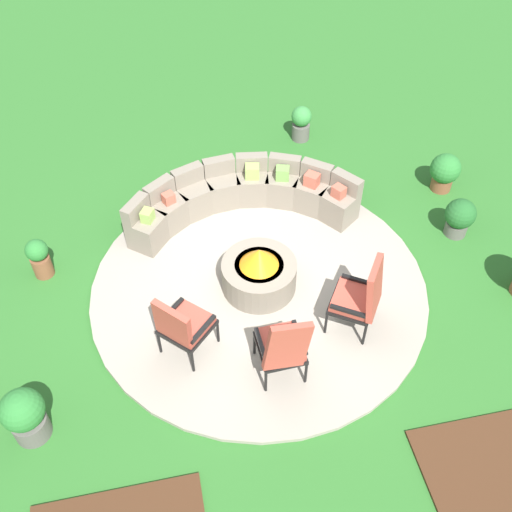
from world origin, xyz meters
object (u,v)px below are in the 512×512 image
potted_plant_1 (301,122)px  potted_plant_5 (460,216)px  lounge_chair_front_right (283,346)px  fire_pit (259,272)px  potted_plant_0 (25,415)px  potted_plant_3 (39,257)px  curved_stone_bench (241,197)px  lounge_chair_back_left (362,296)px  potted_plant_4 (445,171)px  lounge_chair_front_left (182,325)px

potted_plant_1 → potted_plant_5: bearing=-59.1°
lounge_chair_front_right → potted_plant_1: bearing=70.3°
fire_pit → potted_plant_1: fire_pit is taller
potted_plant_0 → potted_plant_3: (0.05, 2.47, -0.07)m
curved_stone_bench → lounge_chair_back_left: lounge_chair_back_left is taller
curved_stone_bench → potted_plant_4: curved_stone_bench is taller
lounge_chair_front_right → potted_plant_3: lounge_chair_front_right is taller
fire_pit → curved_stone_bench: 1.52m
lounge_chair_back_left → curved_stone_bench: bearing=56.8°
potted_plant_4 → potted_plant_5: bearing=-101.6°
potted_plant_1 → potted_plant_3: potted_plant_1 is taller
curved_stone_bench → lounge_chair_back_left: size_ratio=3.07×
potted_plant_1 → fire_pit: bearing=-113.9°
potted_plant_3 → potted_plant_5: (6.03, -0.43, 0.00)m
potted_plant_0 → lounge_chair_front_left: bearing=21.2°
lounge_chair_front_left → potted_plant_4: (4.45, 2.34, -0.24)m
potted_plant_4 → potted_plant_1: bearing=136.5°
fire_pit → lounge_chair_front_left: (-1.12, -0.86, 0.27)m
lounge_chair_front_left → potted_plant_5: lounge_chair_front_left is taller
lounge_chair_front_right → lounge_chair_back_left: 1.25m
curved_stone_bench → potted_plant_5: size_ratio=5.64×
fire_pit → lounge_chair_front_left: size_ratio=0.97×
potted_plant_1 → lounge_chair_back_left: bearing=-94.6°
curved_stone_bench → potted_plant_0: size_ratio=4.59×
lounge_chair_back_left → potted_plant_0: bearing=132.5°
lounge_chair_front_left → potted_plant_3: 2.52m
lounge_chair_front_left → potted_plant_0: 1.98m
potted_plant_0 → lounge_chair_front_right: bearing=2.9°
lounge_chair_front_right → potted_plant_5: 3.68m
lounge_chair_back_left → potted_plant_0: 4.13m
lounge_chair_front_right → lounge_chair_back_left: bearing=23.0°
potted_plant_5 → potted_plant_4: bearing=78.4°
fire_pit → potted_plant_3: 3.04m
fire_pit → potted_plant_4: size_ratio=1.56×
potted_plant_0 → potted_plant_1: size_ratio=1.20×
potted_plant_0 → potted_plant_4: potted_plant_0 is taller
lounge_chair_front_left → lounge_chair_front_right: bearing=17.3°
fire_pit → potted_plant_5: size_ratio=1.63×
curved_stone_bench → potted_plant_0: curved_stone_bench is taller
lounge_chair_front_left → potted_plant_5: 4.45m
lounge_chair_back_left → potted_plant_3: 4.41m
potted_plant_4 → potted_plant_5: 1.03m
lounge_chair_back_left → potted_plant_4: bearing=-10.1°
potted_plant_3 → potted_plant_4: size_ratio=0.97×
lounge_chair_front_left → lounge_chair_back_left: bearing=43.8°
potted_plant_1 → potted_plant_3: size_ratio=1.00×
fire_pit → lounge_chair_front_right: 1.46m
lounge_chair_front_left → lounge_chair_front_right: (1.10, -0.57, 0.03)m
potted_plant_5 → potted_plant_3: bearing=175.9°
curved_stone_bench → potted_plant_3: size_ratio=5.55×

